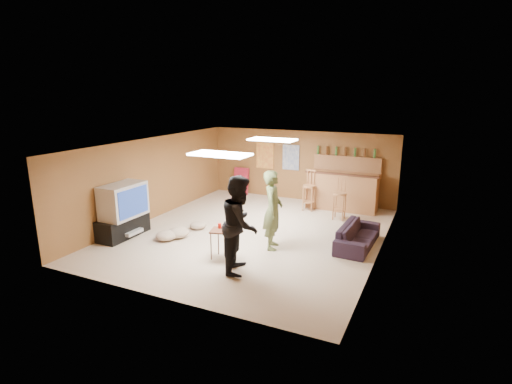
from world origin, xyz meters
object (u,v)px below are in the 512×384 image
at_px(tv_body, 123,201).
at_px(bar_counter, 342,191).
at_px(person_black, 240,224).
at_px(sofa, 358,235).
at_px(tray_table, 223,244).
at_px(person_olive, 273,210).

xyz_separation_m(tv_body, bar_counter, (4.15, 4.45, -0.35)).
xyz_separation_m(person_black, sofa, (1.83, 2.20, -0.69)).
height_order(tv_body, person_black, person_black).
height_order(tv_body, tray_table, tv_body).
bearing_deg(tv_body, sofa, 18.70).
distance_m(person_black, tray_table, 0.91).
relative_size(person_olive, tray_table, 2.78).
xyz_separation_m(tv_body, sofa, (5.15, 1.74, -0.65)).
bearing_deg(person_black, tray_table, 43.85).
relative_size(bar_counter, sofa, 1.16).
xyz_separation_m(sofa, tray_table, (-2.40, -1.88, 0.06)).
height_order(tv_body, bar_counter, tv_body).
xyz_separation_m(bar_counter, person_olive, (-0.70, -3.60, 0.33)).
height_order(person_black, tray_table, person_black).
height_order(person_olive, sofa, person_olive).
distance_m(bar_counter, tray_table, 4.80).
bearing_deg(person_olive, person_black, 157.63).
distance_m(bar_counter, sofa, 2.90).
distance_m(tv_body, tray_table, 2.82).
bearing_deg(person_black, bar_counter, -26.11).
height_order(sofa, tray_table, tray_table).
xyz_separation_m(bar_counter, person_black, (-0.82, -4.91, 0.39)).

